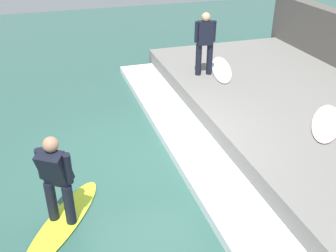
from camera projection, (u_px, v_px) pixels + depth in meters
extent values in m
plane|color=#2D564C|center=(150.00, 160.00, 7.67)|extent=(28.00, 28.00, 0.00)
cube|color=slate|center=(309.00, 122.00, 8.49)|extent=(4.40, 10.23, 0.54)
cube|color=white|center=(193.00, 149.00, 7.86)|extent=(0.97, 9.72, 0.18)
ellipsoid|color=#BFE02D|center=(63.00, 221.00, 6.11)|extent=(1.59, 2.02, 0.06)
cylinder|color=black|center=(52.00, 201.00, 5.98)|extent=(0.16, 0.16, 0.67)
cylinder|color=black|center=(69.00, 205.00, 5.90)|extent=(0.16, 0.16, 0.67)
cube|color=black|center=(55.00, 168.00, 5.63)|extent=(0.54, 0.55, 0.64)
sphere|color=#A87A5B|center=(51.00, 144.00, 5.44)|extent=(0.23, 0.23, 0.23)
cylinder|color=black|center=(41.00, 164.00, 5.67)|extent=(0.11, 0.19, 0.53)
cylinder|color=black|center=(68.00, 169.00, 5.56)|extent=(0.11, 0.19, 0.53)
cylinder|color=black|center=(210.00, 59.00, 10.06)|extent=(0.15, 0.15, 0.80)
cylinder|color=black|center=(199.00, 60.00, 10.01)|extent=(0.15, 0.15, 0.80)
cube|color=black|center=(205.00, 33.00, 9.70)|extent=(0.40, 0.29, 0.59)
sphere|color=tan|center=(206.00, 17.00, 9.52)|extent=(0.22, 0.22, 0.22)
cylinder|color=black|center=(214.00, 31.00, 9.72)|extent=(0.11, 0.12, 0.51)
cylinder|color=black|center=(197.00, 32.00, 9.65)|extent=(0.11, 0.12, 0.51)
ellipsoid|color=silver|center=(221.00, 69.00, 10.48)|extent=(1.15, 2.06, 0.06)
ellipsoid|color=beige|center=(326.00, 122.00, 7.83)|extent=(1.59, 1.69, 0.06)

